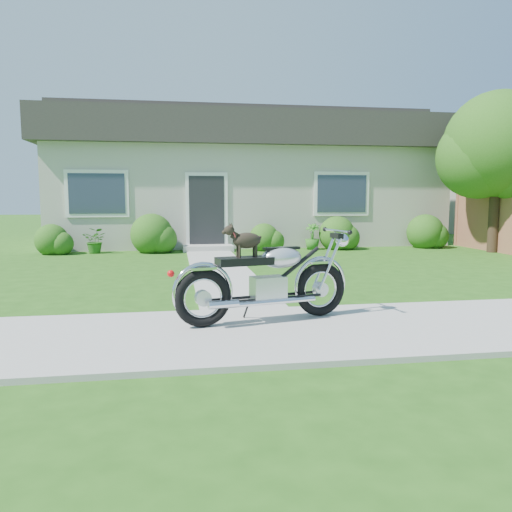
# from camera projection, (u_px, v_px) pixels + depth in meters

# --- Properties ---
(ground) EXTENTS (80.00, 80.00, 0.00)m
(ground) POSITION_uv_depth(u_px,v_px,m) (386.00, 328.00, 5.79)
(ground) COLOR #235114
(ground) RESTS_ON ground
(sidewalk) EXTENTS (24.00, 2.20, 0.04)m
(sidewalk) POSITION_uv_depth(u_px,v_px,m) (386.00, 326.00, 5.78)
(sidewalk) COLOR #9E9B93
(sidewalk) RESTS_ON ground
(walkway) EXTENTS (1.20, 8.00, 0.03)m
(walkway) POSITION_uv_depth(u_px,v_px,m) (219.00, 269.00, 10.44)
(walkway) COLOR #9E9B93
(walkway) RESTS_ON ground
(house) EXTENTS (12.60, 7.03, 4.50)m
(house) POSITION_uv_depth(u_px,v_px,m) (244.00, 178.00, 17.29)
(house) COLOR #BBB4A9
(house) RESTS_ON ground
(tree_near) EXTENTS (2.84, 2.82, 4.32)m
(tree_near) POSITION_uv_depth(u_px,v_px,m) (503.00, 149.00, 13.29)
(tree_near) COLOR #3D2B1C
(tree_near) RESTS_ON ground
(shrub_row) EXTENTS (11.57, 1.15, 1.15)m
(shrub_row) POSITION_uv_depth(u_px,v_px,m) (264.00, 235.00, 14.08)
(shrub_row) COLOR #295616
(shrub_row) RESTS_ON ground
(potted_plant_left) EXTENTS (0.72, 0.66, 0.69)m
(potted_plant_left) POSITION_uv_depth(u_px,v_px,m) (96.00, 240.00, 13.40)
(potted_plant_left) COLOR #255E19
(potted_plant_left) RESTS_ON ground
(potted_plant_right) EXTENTS (0.53, 0.53, 0.75)m
(potted_plant_right) POSITION_uv_depth(u_px,v_px,m) (312.00, 237.00, 14.36)
(potted_plant_right) COLOR #2C6C1D
(potted_plant_right) RESTS_ON ground
(motorcycle_with_dog) EXTENTS (2.20, 0.78, 1.15)m
(motorcycle_with_dog) POSITION_uv_depth(u_px,v_px,m) (268.00, 279.00, 5.89)
(motorcycle_with_dog) COLOR black
(motorcycle_with_dog) RESTS_ON sidewalk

